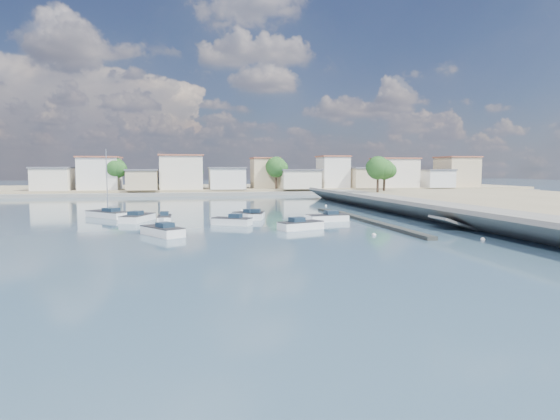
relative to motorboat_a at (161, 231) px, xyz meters
name	(u,v)px	position (x,y,z in m)	size (l,w,h in m)	color
ground	(268,205)	(16.47, 34.71, -0.38)	(400.00, 400.00, 0.00)	#2F455E
seawall_walkway	(451,212)	(34.97, 7.71, 0.52)	(5.00, 90.00, 1.80)	slate
breakwater	(364,220)	(23.38, 7.40, -0.21)	(2.00, 31.02, 0.35)	black
far_shore_land	(236,189)	(16.47, 86.71, 0.32)	(160.00, 40.00, 1.40)	gray
far_shore_quay	(246,194)	(16.47, 65.71, 0.02)	(160.00, 2.50, 0.80)	slate
far_town	(284,174)	(27.19, 71.63, 4.56)	(113.01, 12.80, 8.35)	beige
shore_trees	(282,169)	(24.81, 62.82, 5.84)	(74.56, 38.32, 7.92)	#38281E
motorboat_a	(161,231)	(0.00, 0.00, 0.00)	(4.37, 5.36, 1.48)	white
motorboat_b	(257,216)	(11.13, 12.91, 0.00)	(2.73, 4.69, 1.48)	white
motorboat_c	(230,222)	(7.19, 6.84, 0.00)	(4.67, 3.61, 1.48)	white
motorboat_d	(326,218)	(18.73, 8.11, 0.00)	(5.53, 2.68, 1.48)	white
motorboat_e	(139,218)	(-3.21, 12.96, 0.00)	(3.95, 6.09, 1.48)	white
motorboat_f	(246,216)	(9.76, 12.97, 0.00)	(3.60, 4.17, 1.48)	white
motorboat_g	(164,220)	(-0.11, 10.37, 0.00)	(1.56, 4.52, 1.48)	white
motorboat_h	(303,226)	(14.26, 1.62, 0.00)	(5.27, 3.43, 1.48)	white
sailboat	(106,214)	(-7.76, 18.33, 0.03)	(6.27, 6.47, 9.00)	white
mooring_buoys	(333,218)	(20.47, 10.72, -0.33)	(17.90, 39.52, 0.40)	silver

